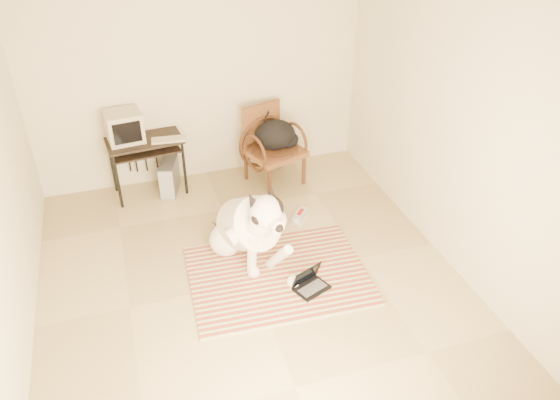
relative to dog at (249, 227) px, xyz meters
name	(u,v)px	position (x,y,z in m)	size (l,w,h in m)	color
floor	(252,281)	(-0.08, -0.35, -0.40)	(4.50, 4.50, 0.00)	tan
wall_back	(198,73)	(-0.08, 1.90, 0.95)	(4.50, 4.50, 0.00)	beige
wall_front	(359,360)	(-0.08, -2.60, 0.95)	(4.50, 4.50, 0.00)	beige
wall_right	(453,129)	(1.92, -0.35, 0.95)	(4.50, 4.50, 0.00)	beige
rug	(278,275)	(0.19, -0.36, -0.39)	(1.80, 1.42, 0.02)	#B33424
dog	(249,227)	(0.00, 0.00, 0.00)	(0.73, 1.31, 1.01)	white
laptop	(310,283)	(0.42, -0.63, -0.32)	(0.38, 0.33, 0.22)	black
computer_desk	(145,148)	(-0.82, 1.62, 0.22)	(0.90, 0.56, 0.72)	black
crt_monitor	(124,127)	(-1.02, 1.67, 0.49)	(0.43, 0.42, 0.35)	tan
desk_keyboard	(169,140)	(-0.55, 1.51, 0.33)	(0.40, 0.15, 0.03)	tan
pc_tower	(169,177)	(-0.59, 1.58, -0.20)	(0.30, 0.46, 0.40)	#4B4B4D
rattan_chair	(272,146)	(0.69, 1.46, 0.08)	(0.79, 0.78, 0.96)	brown
backpack	(277,136)	(0.75, 1.45, 0.21)	(0.54, 0.42, 0.37)	black
sneaker_left	(274,215)	(0.44, 0.60, -0.35)	(0.13, 0.33, 0.12)	silver
sneaker_right	(300,216)	(0.72, 0.50, -0.36)	(0.26, 0.28, 0.10)	silver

